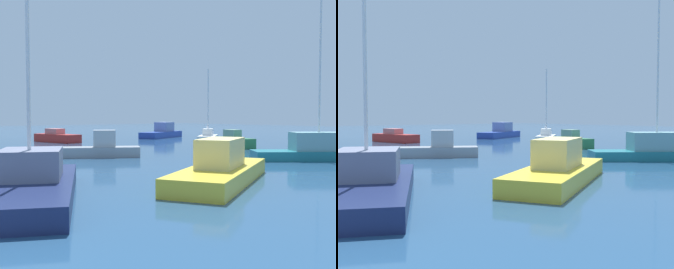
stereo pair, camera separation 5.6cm
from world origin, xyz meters
TOP-DOWN VIEW (x-y plane):
  - water at (15.00, 20.00)m, footprint 160.00×160.00m
  - sailboat_teal_center_channel at (24.11, 6.26)m, footprint 7.68×6.46m
  - motorboat_red_distant_north at (18.22, 32.00)m, footprint 2.97×5.92m
  - motorboat_grey_far_right at (14.43, 16.14)m, footprint 5.49×4.03m
  - motorboat_green_mid_harbor at (27.35, 16.17)m, footprint 1.68×4.44m
  - sailboat_navy_inner_mooring at (6.16, 5.62)m, footprint 6.16×8.64m
  - motorboat_blue_near_pier at (31.85, 32.09)m, footprint 7.55×5.07m
  - motorboat_yellow_behind_lamppost at (13.32, 4.02)m, footprint 7.93×5.84m
  - sailboat_white_outer_mooring at (31.20, 23.32)m, footprint 4.85×4.43m

SIDE VIEW (x-z plane):
  - water at x=15.00m, z-range 0.00..0.00m
  - sailboat_white_outer_mooring at x=31.20m, z-range -3.30..4.28m
  - motorboat_red_distant_north at x=18.22m, z-range -0.19..1.20m
  - motorboat_grey_far_right at x=14.43m, z-range -0.36..1.41m
  - sailboat_navy_inner_mooring at x=6.16m, z-range -4.63..5.72m
  - motorboat_green_mid_harbor at x=27.35m, z-range -0.21..1.31m
  - motorboat_yellow_behind_lamppost at x=13.32m, z-range -0.33..1.48m
  - motorboat_blue_near_pier at x=31.85m, z-range -0.32..1.57m
  - sailboat_teal_center_channel at x=24.11m, z-range -5.51..6.86m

